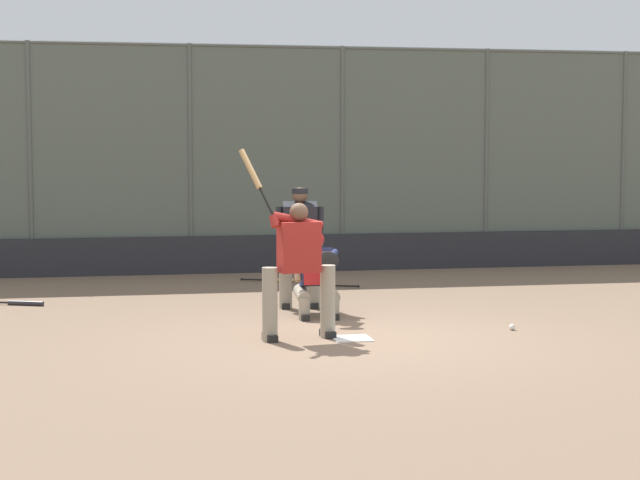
{
  "coord_description": "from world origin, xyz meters",
  "views": [
    {
      "loc": [
        2.61,
        11.73,
        2.16
      ],
      "look_at": [
        0.18,
        -1.0,
        1.05
      ],
      "focal_mm": 60.0,
      "sensor_mm": 36.0,
      "label": 1
    }
  ],
  "objects_px": {
    "baseball_loose": "(512,327)",
    "batter_at_plate": "(298,265)",
    "umpire_home": "(300,244)",
    "spare_bat_third_base_side": "(275,280)",
    "catcher_behind_plate": "(317,273)",
    "spare_bat_by_padding": "(21,303)",
    "spare_bat_near_backstop": "(324,285)"
  },
  "relations": [
    {
      "from": "batter_at_plate",
      "to": "spare_bat_third_base_side",
      "type": "relative_size",
      "value": 2.54
    },
    {
      "from": "spare_bat_near_backstop",
      "to": "spare_bat_third_base_side",
      "type": "xyz_separation_m",
      "value": [
        0.65,
        -0.8,
        0.0
      ]
    },
    {
      "from": "umpire_home",
      "to": "spare_bat_near_backstop",
      "type": "height_order",
      "value": "umpire_home"
    },
    {
      "from": "umpire_home",
      "to": "spare_bat_third_base_side",
      "type": "relative_size",
      "value": 1.93
    },
    {
      "from": "batter_at_plate",
      "to": "umpire_home",
      "type": "distance_m",
      "value": 2.33
    },
    {
      "from": "spare_bat_by_padding",
      "to": "baseball_loose",
      "type": "bearing_deg",
      "value": -5.71
    },
    {
      "from": "spare_bat_near_backstop",
      "to": "baseball_loose",
      "type": "xyz_separation_m",
      "value": [
        -1.46,
        4.27,
        0.0
      ]
    },
    {
      "from": "batter_at_plate",
      "to": "spare_bat_by_padding",
      "type": "xyz_separation_m",
      "value": [
        3.32,
        -3.3,
        -0.81
      ]
    },
    {
      "from": "spare_bat_third_base_side",
      "to": "baseball_loose",
      "type": "bearing_deg",
      "value": -46.33
    },
    {
      "from": "umpire_home",
      "to": "baseball_loose",
      "type": "bearing_deg",
      "value": 142.23
    },
    {
      "from": "baseball_loose",
      "to": "batter_at_plate",
      "type": "bearing_deg",
      "value": 2.54
    },
    {
      "from": "batter_at_plate",
      "to": "catcher_behind_plate",
      "type": "xyz_separation_m",
      "value": [
        -0.5,
        -1.47,
        -0.27
      ]
    },
    {
      "from": "catcher_behind_plate",
      "to": "spare_bat_near_backstop",
      "type": "distance_m",
      "value": 3.04
    },
    {
      "from": "catcher_behind_plate",
      "to": "umpire_home",
      "type": "height_order",
      "value": "umpire_home"
    },
    {
      "from": "batter_at_plate",
      "to": "baseball_loose",
      "type": "bearing_deg",
      "value": 173.27
    },
    {
      "from": "umpire_home",
      "to": "spare_bat_by_padding",
      "type": "height_order",
      "value": "umpire_home"
    },
    {
      "from": "catcher_behind_plate",
      "to": "spare_bat_by_padding",
      "type": "relative_size",
      "value": 1.29
    },
    {
      "from": "spare_bat_third_base_side",
      "to": "umpire_home",
      "type": "bearing_deg",
      "value": -70.62
    },
    {
      "from": "batter_at_plate",
      "to": "spare_bat_near_backstop",
      "type": "height_order",
      "value": "batter_at_plate"
    },
    {
      "from": "catcher_behind_plate",
      "to": "baseball_loose",
      "type": "height_order",
      "value": "catcher_behind_plate"
    },
    {
      "from": "catcher_behind_plate",
      "to": "spare_bat_near_backstop",
      "type": "bearing_deg",
      "value": -101.76
    },
    {
      "from": "batter_at_plate",
      "to": "umpire_home",
      "type": "relative_size",
      "value": 1.31
    },
    {
      "from": "spare_bat_near_backstop",
      "to": "spare_bat_third_base_side",
      "type": "height_order",
      "value": "same"
    },
    {
      "from": "umpire_home",
      "to": "catcher_behind_plate",
      "type": "bearing_deg",
      "value": 102.73
    },
    {
      "from": "spare_bat_near_backstop",
      "to": "baseball_loose",
      "type": "height_order",
      "value": "baseball_loose"
    },
    {
      "from": "umpire_home",
      "to": "spare_bat_third_base_side",
      "type": "xyz_separation_m",
      "value": [
        -0.09,
        -2.9,
        -0.85
      ]
    },
    {
      "from": "spare_bat_third_base_side",
      "to": "spare_bat_near_backstop",
      "type": "bearing_deg",
      "value": -29.77
    },
    {
      "from": "batter_at_plate",
      "to": "spare_bat_near_backstop",
      "type": "distance_m",
      "value": 4.61
    },
    {
      "from": "batter_at_plate",
      "to": "catcher_behind_plate",
      "type": "relative_size",
      "value": 1.95
    },
    {
      "from": "batter_at_plate",
      "to": "spare_bat_by_padding",
      "type": "relative_size",
      "value": 2.51
    },
    {
      "from": "spare_bat_by_padding",
      "to": "batter_at_plate",
      "type": "bearing_deg",
      "value": -22.3
    },
    {
      "from": "umpire_home",
      "to": "spare_bat_third_base_side",
      "type": "bearing_deg",
      "value": -84.79
    }
  ]
}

